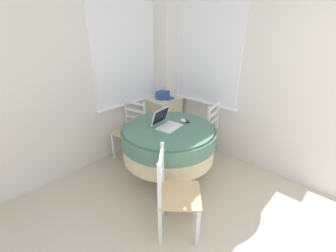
% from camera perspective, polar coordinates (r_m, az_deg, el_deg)
% --- Properties ---
extents(corner_room_shell, '(4.23, 4.93, 2.55)m').
position_cam_1_polar(corner_room_shell, '(2.67, 4.77, 11.27)').
color(corner_room_shell, silver).
rests_on(corner_room_shell, ground_plane).
extents(round_dining_table, '(1.15, 1.15, 0.75)m').
position_cam_1_polar(round_dining_table, '(2.77, 0.15, -3.62)').
color(round_dining_table, '#4C3D2D').
rests_on(round_dining_table, ground_plane).
extents(laptop, '(0.33, 0.31, 0.22)m').
position_cam_1_polar(laptop, '(2.69, -0.47, 0.74)').
color(laptop, white).
rests_on(laptop, round_dining_table).
extents(computer_mouse, '(0.06, 0.09, 0.05)m').
position_cam_1_polar(computer_mouse, '(2.84, 3.87, 1.40)').
color(computer_mouse, white).
rests_on(computer_mouse, round_dining_table).
extents(cell_phone, '(0.10, 0.13, 0.01)m').
position_cam_1_polar(cell_phone, '(2.87, 4.57, 1.25)').
color(cell_phone, black).
rests_on(cell_phone, round_dining_table).
extents(dining_chair_near_back_window, '(0.46, 0.47, 0.88)m').
position_cam_1_polar(dining_chair_near_back_window, '(3.41, -9.43, -1.15)').
color(dining_chair_near_back_window, tan).
rests_on(dining_chair_near_back_window, ground_plane).
extents(dining_chair_near_right_window, '(0.47, 0.46, 0.88)m').
position_cam_1_polar(dining_chair_near_right_window, '(3.42, 9.10, -0.99)').
color(dining_chair_near_right_window, tan).
rests_on(dining_chair_near_right_window, ground_plane).
extents(dining_chair_camera_near, '(0.56, 0.56, 0.88)m').
position_cam_1_polar(dining_chair_camera_near, '(2.19, 1.73, -16.90)').
color(dining_chair_camera_near, tan).
rests_on(dining_chair_camera_near, ground_plane).
extents(corner_cabinet, '(0.55, 0.44, 0.77)m').
position_cam_1_polar(corner_cabinet, '(3.88, -1.00, 1.66)').
color(corner_cabinet, beige).
rests_on(corner_cabinet, ground_plane).
extents(storage_box, '(0.19, 0.14, 0.13)m').
position_cam_1_polar(storage_box, '(3.71, -1.34, 7.89)').
color(storage_box, '#2D4C93').
rests_on(storage_box, corner_cabinet).
extents(book_on_cabinet, '(0.15, 0.19, 0.02)m').
position_cam_1_polar(book_on_cabinet, '(3.73, -0.18, 7.12)').
color(book_on_cabinet, '#33478C').
rests_on(book_on_cabinet, corner_cabinet).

